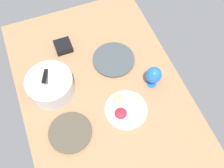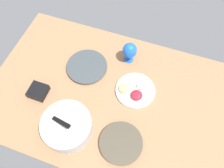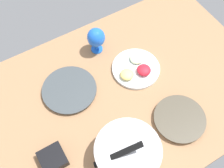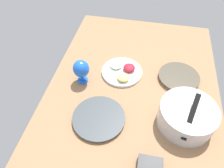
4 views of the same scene
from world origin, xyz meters
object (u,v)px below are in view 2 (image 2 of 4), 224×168
object	(u,v)px
fruit_platter	(135,90)
square_bowl_black	(38,91)
dinner_plate_right	(87,67)
mixing_bowl	(67,126)
hurricane_glass_blue	(130,51)
dinner_plate_left	(121,143)

from	to	relation	value
fruit_platter	square_bowl_black	distance (cm)	64.04
dinner_plate_right	square_bowl_black	xyz separation A→B (cm)	(22.57, 29.17, 1.48)
dinner_plate_right	mixing_bowl	size ratio (longest dim) A/B	0.94
mixing_bowl	hurricane_glass_blue	distance (cm)	65.07
mixing_bowl	square_bowl_black	world-z (taller)	mixing_bowl
dinner_plate_left	square_bowl_black	xyz separation A→B (cm)	(62.13, -13.62, 1.27)
fruit_platter	dinner_plate_right	bearing A→B (deg)	-10.17
dinner_plate_right	fruit_platter	size ratio (longest dim) A/B	1.09
dinner_plate_left	square_bowl_black	distance (cm)	63.62
dinner_plate_right	fruit_platter	world-z (taller)	fruit_platter
fruit_platter	dinner_plate_left	bearing A→B (deg)	93.44
dinner_plate_right	fruit_platter	bearing A→B (deg)	169.83
mixing_bowl	fruit_platter	world-z (taller)	mixing_bowl
dinner_plate_left	dinner_plate_right	world-z (taller)	dinner_plate_left
dinner_plate_left	hurricane_glass_blue	distance (cm)	61.74
mixing_bowl	square_bowl_black	size ratio (longest dim) A/B	2.67
dinner_plate_left	dinner_plate_right	size ratio (longest dim) A/B	0.90
dinner_plate_right	hurricane_glass_blue	world-z (taller)	hurricane_glass_blue
dinner_plate_left	square_bowl_black	bearing A→B (deg)	-12.36
dinner_plate_left	fruit_platter	size ratio (longest dim) A/B	0.98
fruit_platter	square_bowl_black	bearing A→B (deg)	20.53
mixing_bowl	fruit_platter	size ratio (longest dim) A/B	1.15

